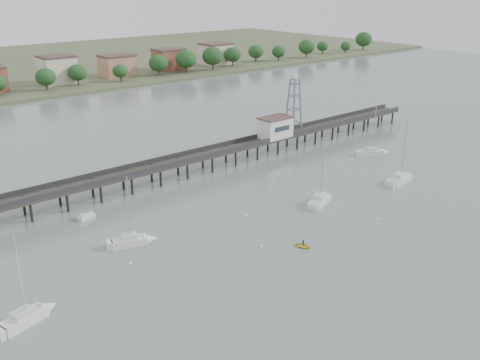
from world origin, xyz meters
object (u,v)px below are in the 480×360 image
object	(u,v)px
yellow_dinghy	(303,247)
sailboat_e	(376,152)
pier	(195,158)
sailboat_b	(137,241)
sailboat_c	(322,198)
sailboat_d	(403,178)
white_tender	(86,217)
sailboat_a	(33,315)
lattice_tower	(294,106)

from	to	relation	value
yellow_dinghy	sailboat_e	bearing A→B (deg)	8.12
pier	sailboat_b	xyz separation A→B (m)	(-27.90, -22.20, -3.15)
sailboat_c	sailboat_d	bearing A→B (deg)	-28.88
pier	sailboat_d	bearing A→B (deg)	-45.39
sailboat_b	pier	bearing A→B (deg)	57.44
sailboat_b	white_tender	xyz separation A→B (m)	(-2.19, 15.06, -0.26)
sailboat_c	sailboat_a	bearing A→B (deg)	162.05
lattice_tower	yellow_dinghy	bearing A→B (deg)	-133.24
lattice_tower	yellow_dinghy	size ratio (longest dim) A/B	5.63
sailboat_a	sailboat_c	size ratio (longest dim) A/B	0.98
sailboat_d	sailboat_b	world-z (taller)	sailboat_d
sailboat_b	yellow_dinghy	xyz separation A→B (m)	(20.82, -18.82, -0.64)
sailboat_d	sailboat_a	xyz separation A→B (m)	(-81.91, 1.03, 0.01)
sailboat_b	white_tender	bearing A→B (deg)	117.20
white_tender	yellow_dinghy	xyz separation A→B (m)	(23.01, -33.88, -0.39)
sailboat_d	yellow_dinghy	bearing A→B (deg)	-173.64
sailboat_a	sailboat_c	xyz separation A→B (m)	(59.13, 2.41, -0.00)
lattice_tower	sailboat_c	bearing A→B (deg)	-125.70
lattice_tower	sailboat_c	distance (m)	38.21
sailboat_c	lattice_tower	bearing A→B (deg)	34.02
pier	white_tender	distance (m)	31.11
sailboat_e	white_tender	world-z (taller)	sailboat_e
lattice_tower	sailboat_c	xyz separation A→B (m)	(-21.44, -29.84, -10.46)
pier	white_tender	world-z (taller)	pier
sailboat_b	sailboat_a	size ratio (longest dim) A/B	0.96
sailboat_d	yellow_dinghy	xyz separation A→B (m)	(-39.92, -7.74, -0.63)
sailboat_c	sailboat_e	xyz separation A→B (m)	(33.19, 11.81, 0.00)
white_tender	pier	bearing A→B (deg)	0.73
lattice_tower	sailboat_d	distance (m)	34.92
sailboat_b	sailboat_c	world-z (taller)	sailboat_c
lattice_tower	sailboat_a	size ratio (longest dim) A/B	1.14
sailboat_e	sailboat_b	bearing A→B (deg)	-146.38
sailboat_a	white_tender	world-z (taller)	sailboat_a
sailboat_b	sailboat_a	world-z (taller)	sailboat_a
sailboat_a	yellow_dinghy	world-z (taller)	sailboat_a
sailboat_d	sailboat_a	size ratio (longest dim) A/B	1.10
sailboat_a	sailboat_c	bearing A→B (deg)	-13.35
sailboat_d	sailboat_a	bearing A→B (deg)	174.66
lattice_tower	pier	bearing A→B (deg)	-180.00
pier	yellow_dinghy	xyz separation A→B (m)	(-7.08, -41.03, -3.79)
sailboat_a	lattice_tower	bearing A→B (deg)	6.13
sailboat_b	white_tender	distance (m)	15.22
lattice_tower	yellow_dinghy	distance (m)	57.40
lattice_tower	sailboat_e	bearing A→B (deg)	-56.91
lattice_tower	sailboat_e	xyz separation A→B (m)	(11.75, -18.03, -10.46)
pier	sailboat_e	xyz separation A→B (m)	(43.25, -18.03, -3.16)
sailboat_c	sailboat_e	size ratio (longest dim) A/B	1.01
lattice_tower	yellow_dinghy	xyz separation A→B (m)	(-38.58, -41.03, -11.10)
pier	sailboat_e	bearing A→B (deg)	-22.63
sailboat_d	white_tender	size ratio (longest dim) A/B	4.35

